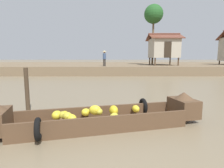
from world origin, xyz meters
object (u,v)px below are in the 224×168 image
mooring_post (27,90)px  vendor_person (104,57)px  palm_tree_near (154,15)px  banana_boat (99,117)px  stilt_house_mid_left (164,48)px

mooring_post → vendor_person: bearing=81.2°
mooring_post → palm_tree_near: bearing=65.9°
palm_tree_near → banana_boat: bearing=-106.0°
banana_boat → vendor_person: 15.46m
vendor_person → mooring_post: vendor_person is taller
palm_tree_near → vendor_person: size_ratio=4.54×
stilt_house_mid_left → banana_boat: bearing=-110.0°
banana_boat → stilt_house_mid_left: 19.80m
banana_boat → stilt_house_mid_left: bearing=70.0°
stilt_house_mid_left → mooring_post: bearing=-118.6°
banana_boat → palm_tree_near: 21.76m
palm_tree_near → vendor_person: (-6.07, -4.47, -5.33)m
palm_tree_near → vendor_person: 9.23m
banana_boat → mooring_post: size_ratio=3.73×
palm_tree_near → mooring_post: bearing=-114.1°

